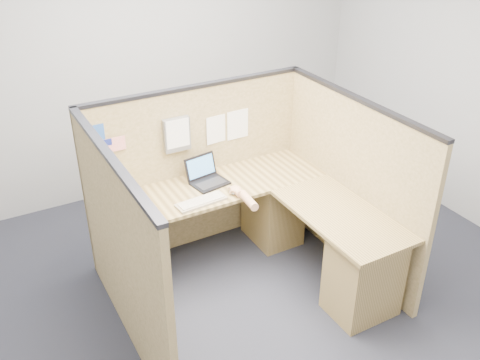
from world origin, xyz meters
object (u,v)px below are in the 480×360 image
mouse (235,191)px  keyboard (201,202)px  laptop (207,176)px  l_desk (256,236)px

mouse → keyboard: bearing=179.1°
laptop → keyboard: bearing=-132.8°
l_desk → keyboard: size_ratio=4.54×
laptop → keyboard: size_ratio=0.76×
l_desk → keyboard: keyboard is taller
l_desk → laptop: bearing=112.2°
mouse → l_desk: bearing=-65.1°
laptop → keyboard: laptop is taller
l_desk → keyboard: 0.57m
keyboard → mouse: (0.31, -0.01, 0.01)m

